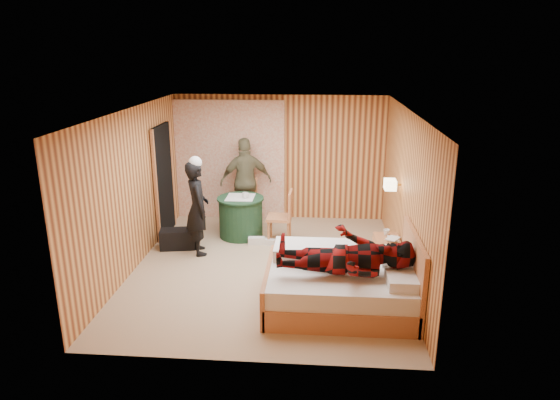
# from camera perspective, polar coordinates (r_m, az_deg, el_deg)

# --- Properties ---
(floor) EXTENTS (4.20, 5.00, 0.01)m
(floor) POSITION_cam_1_polar(r_m,az_deg,el_deg) (8.07, -1.46, -7.72)
(floor) COLOR tan
(floor) RESTS_ON ground
(ceiling) EXTENTS (4.20, 5.00, 0.01)m
(ceiling) POSITION_cam_1_polar(r_m,az_deg,el_deg) (7.37, -1.61, 10.19)
(ceiling) COLOR silver
(ceiling) RESTS_ON wall_back
(wall_back) EXTENTS (4.20, 0.02, 2.50)m
(wall_back) POSITION_cam_1_polar(r_m,az_deg,el_deg) (10.04, -0.04, 4.83)
(wall_back) COLOR #F2AD5C
(wall_back) RESTS_ON floor
(wall_left) EXTENTS (0.02, 5.00, 2.50)m
(wall_left) POSITION_cam_1_polar(r_m,az_deg,el_deg) (8.11, -16.45, 1.13)
(wall_left) COLOR #F2AD5C
(wall_left) RESTS_ON floor
(wall_right) EXTENTS (0.02, 5.00, 2.50)m
(wall_right) POSITION_cam_1_polar(r_m,az_deg,el_deg) (7.70, 14.21, 0.46)
(wall_right) COLOR #F2AD5C
(wall_right) RESTS_ON floor
(curtain) EXTENTS (2.20, 0.08, 2.40)m
(curtain) POSITION_cam_1_polar(r_m,az_deg,el_deg) (10.11, -5.74, 4.54)
(curtain) COLOR silver
(curtain) RESTS_ON floor
(doorway) EXTENTS (0.06, 0.90, 2.05)m
(doorway) POSITION_cam_1_polar(r_m,az_deg,el_deg) (9.43, -13.17, 2.16)
(doorway) COLOR black
(doorway) RESTS_ON floor
(wall_lamp) EXTENTS (0.26, 0.24, 0.16)m
(wall_lamp) POSITION_cam_1_polar(r_m,az_deg,el_deg) (8.09, 12.50, 1.74)
(wall_lamp) COLOR gold
(wall_lamp) RESTS_ON wall_right
(bed) EXTENTS (1.98, 1.54, 1.06)m
(bed) POSITION_cam_1_polar(r_m,az_deg,el_deg) (6.91, 7.01, -9.51)
(bed) COLOR tan
(bed) RESTS_ON floor
(nightstand) EXTENTS (0.40, 0.55, 0.53)m
(nightstand) POSITION_cam_1_polar(r_m,az_deg,el_deg) (8.08, 12.05, -5.94)
(nightstand) COLOR tan
(nightstand) RESTS_ON floor
(round_table) EXTENTS (0.86, 0.86, 0.76)m
(round_table) POSITION_cam_1_polar(r_m,az_deg,el_deg) (9.24, -4.49, -1.89)
(round_table) COLOR #214827
(round_table) RESTS_ON floor
(chair_far) EXTENTS (0.43, 0.43, 0.93)m
(chair_far) POSITION_cam_1_polar(r_m,az_deg,el_deg) (9.84, -3.89, 0.26)
(chair_far) COLOR tan
(chair_far) RESTS_ON floor
(chair_near) EXTENTS (0.45, 0.45, 0.96)m
(chair_near) POSITION_cam_1_polar(r_m,az_deg,el_deg) (8.88, 0.47, -1.48)
(chair_near) COLOR tan
(chair_near) RESTS_ON floor
(duffel_bag) EXTENTS (0.65, 0.42, 0.34)m
(duffel_bag) POSITION_cam_1_polar(r_m,az_deg,el_deg) (8.93, -11.61, -4.37)
(duffel_bag) COLOR black
(duffel_bag) RESTS_ON floor
(sneaker_left) EXTENTS (0.31, 0.15, 0.13)m
(sneaker_left) POSITION_cam_1_polar(r_m,az_deg,el_deg) (8.95, -2.69, -4.67)
(sneaker_left) COLOR white
(sneaker_left) RESTS_ON floor
(sneaker_right) EXTENTS (0.27, 0.16, 0.11)m
(sneaker_right) POSITION_cam_1_polar(r_m,az_deg,el_deg) (8.92, -1.36, -4.81)
(sneaker_right) COLOR white
(sneaker_right) RESTS_ON floor
(woman_standing) EXTENTS (0.59, 0.69, 1.61)m
(woman_standing) POSITION_cam_1_polar(r_m,az_deg,el_deg) (8.46, -9.41, -0.90)
(woman_standing) COLOR black
(woman_standing) RESTS_ON floor
(man_at_table) EXTENTS (1.09, 0.70, 1.72)m
(man_at_table) POSITION_cam_1_polar(r_m,az_deg,el_deg) (9.78, -3.91, 2.13)
(man_at_table) COLOR #6A6646
(man_at_table) RESTS_ON floor
(man_on_bed) EXTENTS (0.86, 0.67, 1.77)m
(man_on_bed) POSITION_cam_1_polar(r_m,az_deg,el_deg) (6.43, 7.51, -5.21)
(man_on_bed) COLOR maroon
(man_on_bed) RESTS_ON bed
(book_lower) EXTENTS (0.18, 0.23, 0.02)m
(book_lower) POSITION_cam_1_polar(r_m,az_deg,el_deg) (7.94, 12.21, -4.32)
(book_lower) COLOR white
(book_lower) RESTS_ON nightstand
(book_upper) EXTENTS (0.26, 0.28, 0.02)m
(book_upper) POSITION_cam_1_polar(r_m,az_deg,el_deg) (7.93, 12.22, -4.19)
(book_upper) COLOR white
(book_upper) RESTS_ON nightstand
(cup_nightstand) EXTENTS (0.11, 0.11, 0.09)m
(cup_nightstand) POSITION_cam_1_polar(r_m,az_deg,el_deg) (8.09, 12.07, -3.62)
(cup_nightstand) COLOR white
(cup_nightstand) RESTS_ON nightstand
(cup_table) EXTENTS (0.16, 0.16, 0.10)m
(cup_table) POSITION_cam_1_polar(r_m,az_deg,el_deg) (9.05, -3.98, 0.54)
(cup_table) COLOR white
(cup_table) RESTS_ON round_table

